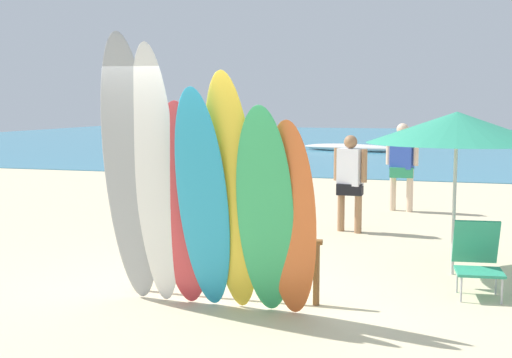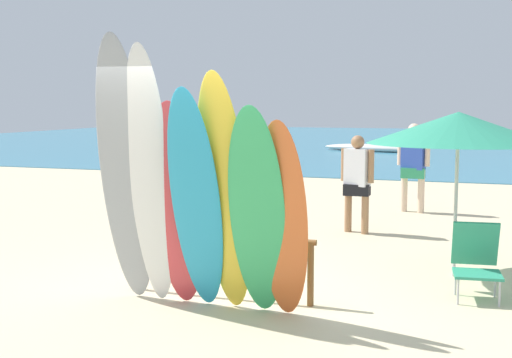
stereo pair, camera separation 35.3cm
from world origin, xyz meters
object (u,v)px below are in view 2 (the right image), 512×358
object	(u,v)px
beachgoer_by_water	(413,161)
distant_boat	(371,148)
surfboard_green_5	(257,212)
surfboard_orange_6	(282,220)
surfboard_white_1	(150,177)
beach_umbrella	(458,128)
surfboard_yellow_4	(224,194)
surfboard_red_2	(177,205)
surfboard_rack	(219,250)
surfboard_teal_3	(196,201)
surfboard_grey_0	(125,171)
beach_chair_red	(476,258)
beachgoer_near_rack	(357,177)

from	to	relation	value
beachgoer_by_water	distant_boat	world-z (taller)	beachgoer_by_water
surfboard_green_5	surfboard_orange_6	bearing A→B (deg)	9.07
surfboard_white_1	beach_umbrella	world-z (taller)	surfboard_white_1
beach_umbrella	surfboard_yellow_4	bearing A→B (deg)	-133.05
surfboard_red_2	distant_boat	bearing A→B (deg)	94.52
surfboard_red_2	beach_umbrella	distance (m)	3.58
surfboard_rack	surfboard_orange_6	size ratio (longest dim) A/B	1.09
surfboard_red_2	surfboard_teal_3	size ratio (longest dim) A/B	0.93
surfboard_white_1	surfboard_grey_0	bearing A→B (deg)	177.30
surfboard_white_1	surfboard_yellow_4	bearing A→B (deg)	-3.54
surfboard_white_1	beach_chair_red	bearing A→B (deg)	20.25
beach_chair_red	distant_boat	xyz separation A→B (m)	(-4.76, 22.43, -0.27)
surfboard_green_5	surfboard_grey_0	bearing A→B (deg)	178.14
surfboard_rack	surfboard_orange_6	distance (m)	1.11
surfboard_orange_6	beach_umbrella	bearing A→B (deg)	57.83
surfboard_red_2	distant_boat	size ratio (longest dim) A/B	0.48
surfboard_red_2	surfboard_orange_6	bearing A→B (deg)	-1.93
surfboard_teal_3	surfboard_orange_6	bearing A→B (deg)	5.47
surfboard_white_1	surfboard_teal_3	size ratio (longest dim) A/B	1.18
surfboard_grey_0	surfboard_teal_3	distance (m)	0.86
surfboard_green_5	beachgoer_near_rack	distance (m)	4.79
surfboard_green_5	beachgoer_by_water	bearing A→B (deg)	82.34
beach_chair_red	distant_boat	world-z (taller)	beach_chair_red
surfboard_grey_0	beach_chair_red	world-z (taller)	surfboard_grey_0
surfboard_red_2	beach_chair_red	bearing A→B (deg)	25.35
surfboard_white_1	surfboard_red_2	distance (m)	0.40
surfboard_orange_6	beach_chair_red	xyz separation A→B (m)	(1.81, 1.43, -0.56)
surfboard_white_1	surfboard_teal_3	xyz separation A→B (m)	(0.53, -0.05, -0.22)
beachgoer_near_rack	distant_boat	bearing A→B (deg)	-60.87
surfboard_grey_0	surfboard_orange_6	world-z (taller)	surfboard_grey_0
surfboard_rack	beachgoer_near_rack	xyz separation A→B (m)	(0.76, 4.23, 0.40)
surfboard_yellow_4	beach_chair_red	size ratio (longest dim) A/B	3.03
surfboard_grey_0	beachgoer_by_water	bearing A→B (deg)	67.56
beach_chair_red	beach_umbrella	bearing A→B (deg)	101.13
surfboard_rack	surfboard_teal_3	distance (m)	0.85
surfboard_yellow_4	beach_chair_red	distance (m)	2.93
surfboard_red_2	surfboard_orange_6	size ratio (longest dim) A/B	1.09
surfboard_orange_6	distant_boat	distance (m)	24.06
surfboard_white_1	beach_chair_red	size ratio (longest dim) A/B	3.37
beachgoer_near_rack	distant_boat	distance (m)	19.34
surfboard_rack	surfboard_grey_0	bearing A→B (deg)	-146.94
surfboard_green_5	beach_umbrella	distance (m)	3.03
surfboard_rack	surfboard_white_1	size ratio (longest dim) A/B	0.79
beachgoer_near_rack	beach_umbrella	bearing A→B (deg)	144.70
surfboard_red_2	surfboard_teal_3	distance (m)	0.30
surfboard_orange_6	beach_chair_red	bearing A→B (deg)	40.39
surfboard_rack	surfboard_red_2	xyz separation A→B (m)	(-0.28, -0.46, 0.55)
beach_chair_red	surfboard_orange_6	bearing A→B (deg)	-147.96
surfboard_green_5	surfboard_red_2	bearing A→B (deg)	172.88
surfboard_red_2	surfboard_yellow_4	distance (m)	0.58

